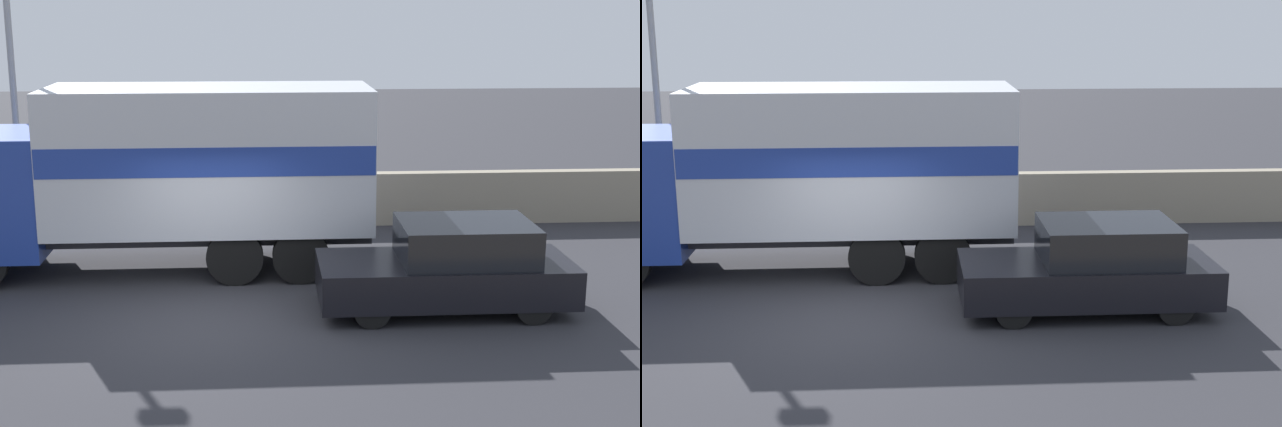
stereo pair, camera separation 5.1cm
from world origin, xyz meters
The scene contains 5 objects.
ground_plane centered at (0.00, 0.00, 0.00)m, with size 80.00×80.00×0.00m, color #2D2D33.
stone_wall_backdrop centered at (0.00, 6.39, 0.61)m, with size 60.00×0.35×1.22m.
street_lamp centered at (-4.36, 5.79, 4.26)m, with size 0.56×0.28×7.41m.
box_truck centered at (-0.87, 3.00, 2.00)m, with size 8.24×2.40×3.52m.
car_hatchback centered at (4.02, 0.36, 0.74)m, with size 4.21×1.79×1.51m.
Camera 2 is at (0.94, -13.70, 5.02)m, focal length 50.00 mm.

